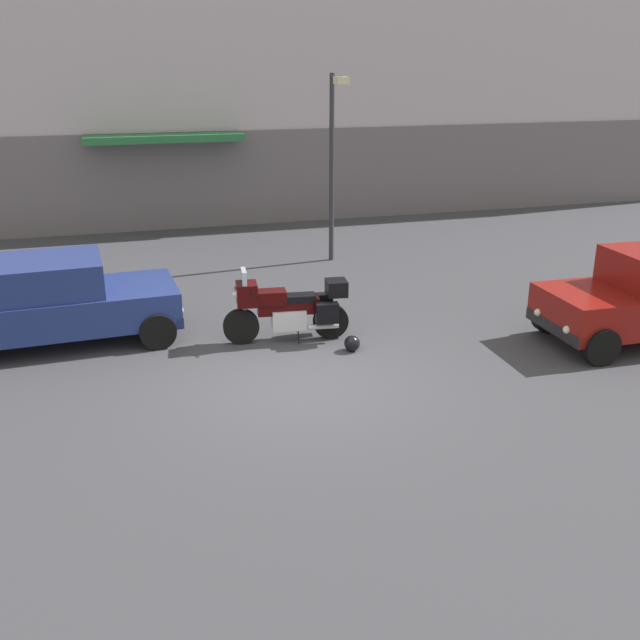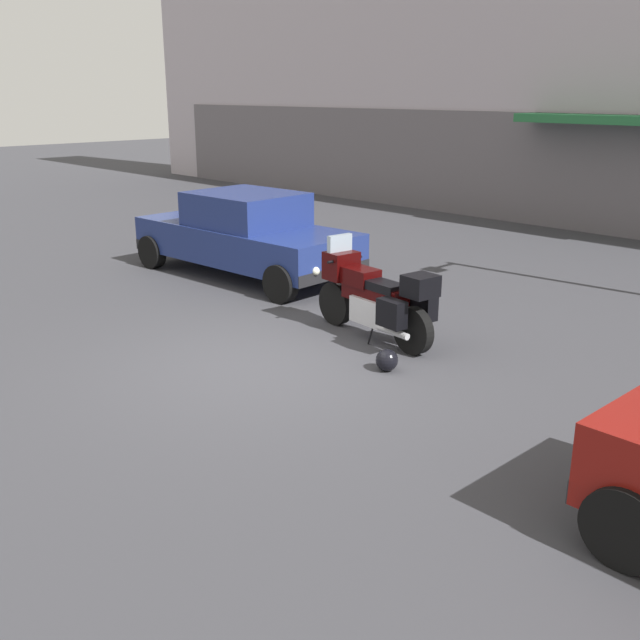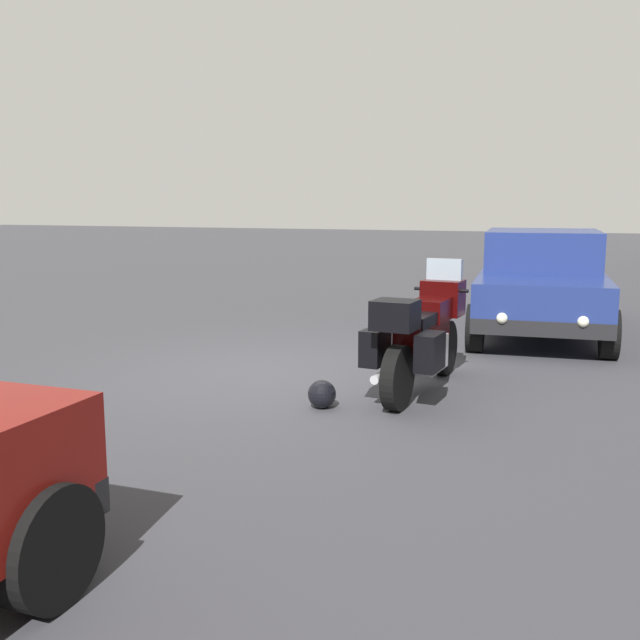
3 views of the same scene
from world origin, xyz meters
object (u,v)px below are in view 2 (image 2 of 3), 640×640
motorcycle (375,296)px  bollard_curbside (305,208)px  helmet (387,360)px  car_sedan_far (246,234)px

motorcycle → bollard_curbside: motorcycle is taller
helmet → car_sedan_far: car_sedan_far is taller
bollard_curbside → motorcycle: bearing=-36.8°
car_sedan_far → bollard_curbside: car_sedan_far is taller
bollard_curbside → helmet: bearing=-37.3°
helmet → bollard_curbside: size_ratio=0.32×
motorcycle → car_sedan_far: car_sedan_far is taller
motorcycle → bollard_curbside: 8.92m
helmet → car_sedan_far: (-5.05, 1.82, 0.64)m
motorcycle → helmet: size_ratio=8.08×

